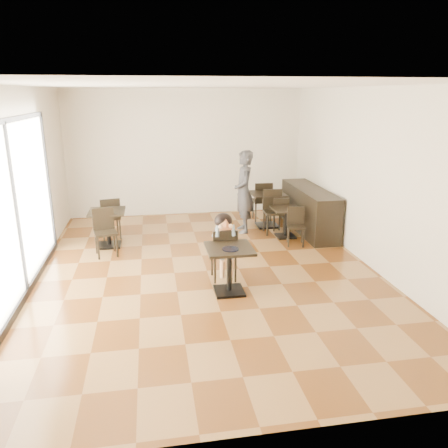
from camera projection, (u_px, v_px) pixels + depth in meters
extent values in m
cube|color=olive|center=(207.00, 271.00, 7.89)|extent=(6.00, 8.00, 0.01)
cube|color=white|center=(205.00, 85.00, 6.96)|extent=(6.00, 8.00, 0.01)
cube|color=silver|center=(186.00, 153.00, 11.20)|extent=(6.00, 0.01, 3.20)
cube|color=silver|center=(267.00, 278.00, 3.65)|extent=(6.00, 0.01, 3.20)
cube|color=silver|center=(19.00, 190.00, 6.94)|extent=(0.01, 8.00, 3.20)
cube|color=silver|center=(370.00, 178.00, 7.91)|extent=(0.01, 8.00, 3.20)
cube|color=white|center=(14.00, 210.00, 6.53)|extent=(0.04, 4.50, 2.60)
cylinder|color=black|center=(231.00, 249.00, 6.73)|extent=(0.26, 0.26, 0.02)
imported|color=#3C3C42|center=(244.00, 192.00, 9.87)|extent=(0.48, 0.70, 1.87)
cube|color=black|center=(309.00, 210.00, 10.05)|extent=(0.60, 2.40, 1.00)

